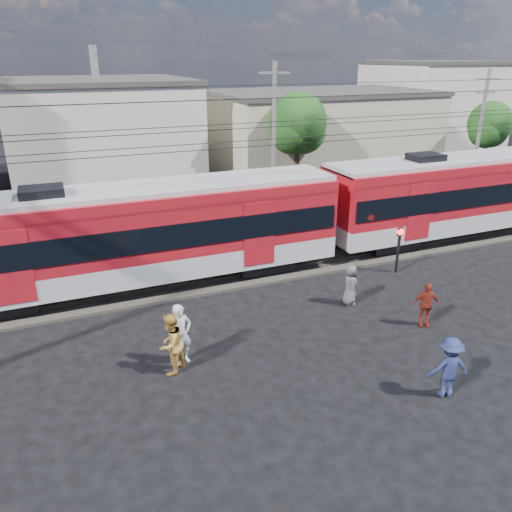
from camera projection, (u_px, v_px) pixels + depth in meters
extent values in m
plane|color=black|center=(296.00, 382.00, 14.41)|extent=(120.00, 120.00, 0.00)
cube|color=#2D2823|center=(212.00, 275.00, 21.25)|extent=(70.00, 3.40, 0.12)
cube|color=#59544C|center=(217.00, 279.00, 20.56)|extent=(70.00, 0.12, 0.12)
cube|color=#59544C|center=(206.00, 266.00, 21.85)|extent=(70.00, 0.12, 0.12)
cube|color=black|center=(3.00, 302.00, 18.30)|extent=(2.40, 2.20, 0.70)
cube|color=black|center=(259.00, 261.00, 21.92)|extent=(2.40, 2.20, 0.70)
cube|color=#A4A6AB|center=(141.00, 262.00, 19.81)|extent=(16.00, 3.00, 0.90)
cube|color=maroon|center=(137.00, 222.00, 19.19)|extent=(16.00, 3.00, 2.40)
cube|color=black|center=(138.00, 228.00, 19.29)|extent=(15.68, 3.08, 0.95)
cube|color=#A4A6AB|center=(134.00, 190.00, 18.73)|extent=(16.00, 2.60, 0.25)
cube|color=black|center=(384.00, 242.00, 24.23)|extent=(2.40, 2.20, 0.70)
cube|color=#A4A6AB|center=(468.00, 214.00, 25.74)|extent=(16.00, 3.00, 0.90)
cube|color=maroon|center=(473.00, 183.00, 25.12)|extent=(16.00, 3.00, 2.40)
cube|color=black|center=(472.00, 187.00, 25.22)|extent=(15.68, 3.08, 0.95)
cube|color=#A4A6AB|center=(477.00, 158.00, 24.66)|extent=(16.00, 2.60, 0.25)
cylinder|color=black|center=(213.00, 149.00, 18.61)|extent=(70.00, 0.03, 0.03)
cylinder|color=black|center=(202.00, 144.00, 19.81)|extent=(70.00, 0.03, 0.03)
cylinder|color=black|center=(212.00, 130.00, 18.35)|extent=(70.00, 0.03, 0.03)
cylinder|color=black|center=(201.00, 126.00, 19.55)|extent=(70.00, 0.03, 0.03)
cylinder|color=black|center=(238.00, 99.00, 15.46)|extent=(70.00, 0.03, 0.03)
cylinder|color=black|center=(181.00, 87.00, 21.46)|extent=(70.00, 0.03, 0.03)
cube|color=beige|center=(102.00, 135.00, 35.54)|extent=(12.00, 12.00, 7.00)
cube|color=#3F3D3A|center=(96.00, 80.00, 34.18)|extent=(12.24, 12.24, 0.30)
cube|color=#B7AA8C|center=(320.00, 135.00, 38.81)|extent=(16.00, 10.00, 6.00)
cube|color=#3F3D3A|center=(322.00, 92.00, 37.63)|extent=(16.32, 10.20, 0.30)
cube|color=beige|center=(430.00, 110.00, 46.81)|extent=(10.00, 10.00, 8.00)
cube|color=#3F3D3A|center=(436.00, 62.00, 45.25)|extent=(10.20, 10.20, 0.30)
cylinder|color=slate|center=(274.00, 142.00, 27.80)|extent=(0.24, 0.24, 8.50)
cube|color=slate|center=(275.00, 73.00, 26.43)|extent=(1.80, 0.12, 0.12)
cube|color=slate|center=(274.00, 89.00, 26.73)|extent=(1.40, 0.12, 0.12)
cylinder|color=slate|center=(479.00, 135.00, 31.98)|extent=(0.24, 0.24, 8.00)
cube|color=slate|center=(488.00, 79.00, 30.70)|extent=(1.80, 0.12, 0.12)
cube|color=slate|center=(486.00, 93.00, 31.00)|extent=(1.40, 0.12, 0.12)
cylinder|color=#382619|center=(296.00, 168.00, 32.29)|extent=(0.36, 0.36, 3.92)
sphere|color=#1C3F12|center=(298.00, 122.00, 31.19)|extent=(3.64, 3.64, 3.64)
sphere|color=#1C3F12|center=(304.00, 132.00, 31.92)|extent=(2.80, 2.80, 2.80)
cylinder|color=#382619|center=(484.00, 158.00, 36.83)|extent=(0.36, 0.36, 3.36)
sphere|color=#1C3F12|center=(490.00, 123.00, 35.89)|extent=(3.12, 3.12, 3.12)
sphere|color=#1C3F12|center=(492.00, 131.00, 36.58)|extent=(2.40, 2.40, 2.40)
imported|color=silver|center=(181.00, 334.00, 14.98)|extent=(0.81, 0.64, 1.95)
imported|color=gold|center=(171.00, 344.00, 14.53)|extent=(1.17, 1.15, 1.90)
imported|color=navy|center=(449.00, 367.00, 13.53)|extent=(1.29, 0.94, 1.80)
imported|color=maroon|center=(426.00, 304.00, 17.14)|extent=(1.02, 0.69, 1.61)
imported|color=#505055|center=(350.00, 285.00, 18.66)|extent=(0.67, 0.87, 1.57)
imported|color=#A3A6AA|center=(480.00, 189.00, 32.54)|extent=(3.91, 2.33, 1.25)
cylinder|color=black|center=(398.00, 252.00, 21.34)|extent=(0.13, 0.13, 1.91)
sphere|color=#FF140C|center=(400.00, 232.00, 21.00)|extent=(0.30, 0.30, 0.30)
cube|color=black|center=(400.00, 232.00, 21.00)|extent=(0.27, 0.06, 0.37)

